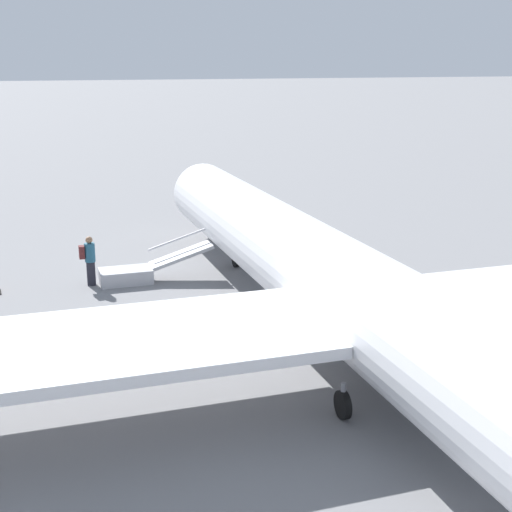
% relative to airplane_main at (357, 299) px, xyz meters
% --- Properties ---
extents(ground_plane, '(600.00, 600.00, 0.00)m').
position_rel_airplane_main_xyz_m(ground_plane, '(0.99, -0.06, -2.01)').
color(ground_plane, slate).
extents(airplane_main, '(34.66, 26.64, 6.74)m').
position_rel_airplane_main_xyz_m(airplane_main, '(0.00, 0.00, 0.00)').
color(airplane_main, white).
rests_on(airplane_main, ground).
extents(boarding_stairs, '(1.25, 4.07, 1.68)m').
position_rel_airplane_main_xyz_m(boarding_stairs, '(9.74, 3.21, -1.64)').
color(boarding_stairs, '#B2B2B7').
rests_on(boarding_stairs, ground).
extents(passenger, '(0.36, 0.55, 1.74)m').
position_rel_airplane_main_xyz_m(passenger, '(9.93, 4.81, -1.00)').
color(passenger, '#23232D').
rests_on(passenger, ground).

